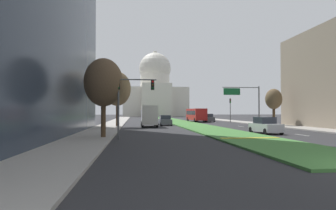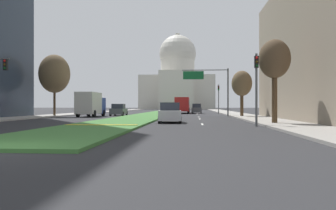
# 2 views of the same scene
# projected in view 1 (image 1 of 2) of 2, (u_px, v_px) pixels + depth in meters

# --- Properties ---
(ground_plane) EXTENTS (274.12, 274.12, 0.00)m
(ground_plane) POSITION_uv_depth(u_px,v_px,m) (172.00, 121.00, 73.01)
(ground_plane) COLOR #2B2B2D
(grass_median) EXTENTS (5.55, 112.14, 0.14)m
(grass_median) POSITION_uv_depth(u_px,v_px,m) (175.00, 121.00, 66.83)
(grass_median) COLOR #427A38
(grass_median) RESTS_ON ground_plane
(median_curb_nose) EXTENTS (4.99, 0.50, 0.04)m
(median_curb_nose) POSITION_uv_depth(u_px,v_px,m) (250.00, 138.00, 23.48)
(median_curb_nose) COLOR gold
(median_curb_nose) RESTS_ON grass_median
(lane_dashes_right) EXTENTS (0.16, 36.54, 0.01)m
(lane_dashes_right) POSITION_uv_depth(u_px,v_px,m) (237.00, 126.00, 46.36)
(lane_dashes_right) COLOR silver
(lane_dashes_right) RESTS_ON ground_plane
(sidewalk_left) EXTENTS (4.00, 112.14, 0.15)m
(sidewalk_left) POSITION_uv_depth(u_px,v_px,m) (116.00, 122.00, 59.10)
(sidewalk_left) COLOR #9E9991
(sidewalk_left) RESTS_ON ground_plane
(sidewalk_right) EXTENTS (4.00, 112.14, 0.15)m
(sidewalk_right) POSITION_uv_depth(u_px,v_px,m) (240.00, 122.00, 62.18)
(sidewalk_right) COLOR #9E9991
(sidewalk_right) RESTS_ON ground_plane
(capitol_building) EXTENTS (29.40, 23.78, 30.98)m
(capitol_building) POSITION_uv_depth(u_px,v_px,m) (155.00, 91.00, 134.47)
(capitol_building) COLOR beige
(capitol_building) RESTS_ON ground_plane
(traffic_light_near_left) EXTENTS (3.34, 0.35, 5.20)m
(traffic_light_near_left) POSITION_uv_depth(u_px,v_px,m) (129.00, 94.00, 24.08)
(traffic_light_near_left) COLOR #515456
(traffic_light_near_left) RESTS_ON ground_plane
(traffic_light_far_right) EXTENTS (0.28, 0.35, 5.20)m
(traffic_light_far_right) POSITION_uv_depth(u_px,v_px,m) (230.00, 107.00, 60.85)
(traffic_light_far_right) COLOR #515456
(traffic_light_far_right) RESTS_ON ground_plane
(overhead_guide_sign) EXTENTS (6.32, 0.20, 6.50)m
(overhead_guide_sign) POSITION_uv_depth(u_px,v_px,m) (245.00, 97.00, 46.97)
(overhead_guide_sign) COLOR #515456
(overhead_guide_sign) RESTS_ON ground_plane
(street_tree_left_near) EXTENTS (3.34, 3.34, 6.94)m
(street_tree_left_near) POSITION_uv_depth(u_px,v_px,m) (104.00, 83.00, 24.59)
(street_tree_left_near) COLOR #4C3823
(street_tree_left_near) RESTS_ON ground_plane
(street_tree_left_mid) EXTENTS (4.07, 4.07, 8.26)m
(street_tree_left_mid) POSITION_uv_depth(u_px,v_px,m) (117.00, 89.00, 42.20)
(street_tree_left_mid) COLOR #4C3823
(street_tree_left_mid) RESTS_ON ground_plane
(street_tree_right_mid) EXTENTS (2.61, 2.61, 5.97)m
(street_tree_right_mid) POSITION_uv_depth(u_px,v_px,m) (274.00, 99.00, 45.45)
(street_tree_right_mid) COLOR #4C3823
(street_tree_right_mid) RESTS_ON ground_plane
(sedan_lead_stopped) EXTENTS (2.14, 4.21, 1.75)m
(sedan_lead_stopped) POSITION_uv_depth(u_px,v_px,m) (265.00, 126.00, 30.21)
(sedan_lead_stopped) COLOR #BCBCC1
(sedan_lead_stopped) RESTS_ON ground_plane
(sedan_midblock) EXTENTS (2.06, 4.16, 1.72)m
(sedan_midblock) POSITION_uv_depth(u_px,v_px,m) (165.00, 121.00, 47.55)
(sedan_midblock) COLOR #4C5156
(sedan_midblock) RESTS_ON ground_plane
(sedan_distant) EXTENTS (1.96, 4.43, 1.81)m
(sedan_distant) POSITION_uv_depth(u_px,v_px,m) (209.00, 118.00, 63.82)
(sedan_distant) COLOR #4C5156
(sedan_distant) RESTS_ON ground_plane
(box_truck_delivery) EXTENTS (2.40, 6.40, 3.20)m
(box_truck_delivery) POSITION_uv_depth(u_px,v_px,m) (149.00, 116.00, 43.10)
(box_truck_delivery) COLOR navy
(box_truck_delivery) RESTS_ON ground_plane
(city_bus) EXTENTS (2.62, 11.00, 2.95)m
(city_bus) POSITION_uv_depth(u_px,v_px,m) (196.00, 114.00, 64.49)
(city_bus) COLOR #B21E1E
(city_bus) RESTS_ON ground_plane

